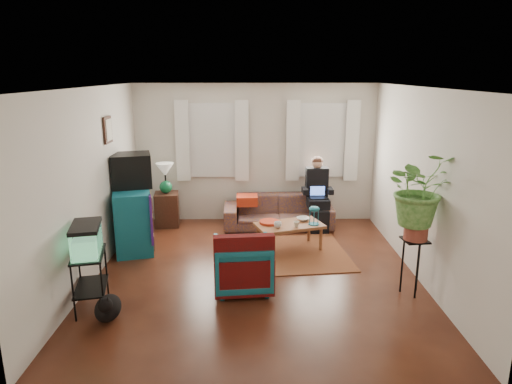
{
  "coord_description": "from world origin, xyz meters",
  "views": [
    {
      "loc": [
        -0.04,
        -6.01,
        2.79
      ],
      "look_at": [
        0.0,
        0.4,
        1.1
      ],
      "focal_mm": 32.0,
      "sensor_mm": 36.0,
      "label": 1
    }
  ],
  "objects_px": {
    "coffee_table": "(289,237)",
    "sofa": "(278,206)",
    "aquarium_stand": "(91,281)",
    "plant_stand": "(412,267)",
    "dresser": "(133,218)",
    "armchair": "(243,262)",
    "side_table": "(167,209)"
  },
  "relations": [
    {
      "from": "coffee_table",
      "to": "sofa",
      "type": "bearing_deg",
      "value": 77.0
    },
    {
      "from": "sofa",
      "to": "coffee_table",
      "type": "distance_m",
      "value": 1.16
    },
    {
      "from": "aquarium_stand",
      "to": "plant_stand",
      "type": "xyz_separation_m",
      "value": [
        4.0,
        0.35,
        0.02
      ]
    },
    {
      "from": "dresser",
      "to": "coffee_table",
      "type": "relative_size",
      "value": 1.06
    },
    {
      "from": "dresser",
      "to": "coffee_table",
      "type": "height_order",
      "value": "dresser"
    },
    {
      "from": "armchair",
      "to": "coffee_table",
      "type": "distance_m",
      "value": 1.56
    },
    {
      "from": "sofa",
      "to": "side_table",
      "type": "height_order",
      "value": "sofa"
    },
    {
      "from": "dresser",
      "to": "armchair",
      "type": "height_order",
      "value": "dresser"
    },
    {
      "from": "side_table",
      "to": "sofa",
      "type": "bearing_deg",
      "value": -2.31
    },
    {
      "from": "dresser",
      "to": "aquarium_stand",
      "type": "height_order",
      "value": "dresser"
    },
    {
      "from": "aquarium_stand",
      "to": "plant_stand",
      "type": "height_order",
      "value": "plant_stand"
    },
    {
      "from": "side_table",
      "to": "armchair",
      "type": "distance_m",
      "value": 2.98
    },
    {
      "from": "sofa",
      "to": "plant_stand",
      "type": "distance_m",
      "value": 3.1
    },
    {
      "from": "aquarium_stand",
      "to": "dresser",
      "type": "bearing_deg",
      "value": 77.03
    },
    {
      "from": "armchair",
      "to": "plant_stand",
      "type": "bearing_deg",
      "value": 170.16
    },
    {
      "from": "aquarium_stand",
      "to": "side_table",
      "type": "bearing_deg",
      "value": 70.88
    },
    {
      "from": "side_table",
      "to": "coffee_table",
      "type": "bearing_deg",
      "value": -29.25
    },
    {
      "from": "side_table",
      "to": "plant_stand",
      "type": "bearing_deg",
      "value": -37.03
    },
    {
      "from": "sofa",
      "to": "coffee_table",
      "type": "height_order",
      "value": "sofa"
    },
    {
      "from": "sofa",
      "to": "aquarium_stand",
      "type": "height_order",
      "value": "sofa"
    },
    {
      "from": "aquarium_stand",
      "to": "plant_stand",
      "type": "relative_size",
      "value": 0.95
    },
    {
      "from": "side_table",
      "to": "coffee_table",
      "type": "xyz_separation_m",
      "value": [
        2.19,
        -1.23,
        -0.1
      ]
    },
    {
      "from": "armchair",
      "to": "side_table",
      "type": "bearing_deg",
      "value": -66.27
    },
    {
      "from": "side_table",
      "to": "aquarium_stand",
      "type": "bearing_deg",
      "value": -96.43
    },
    {
      "from": "side_table",
      "to": "aquarium_stand",
      "type": "relative_size",
      "value": 0.88
    },
    {
      "from": "sofa",
      "to": "dresser",
      "type": "distance_m",
      "value": 2.62
    },
    {
      "from": "aquarium_stand",
      "to": "coffee_table",
      "type": "relative_size",
      "value": 0.68
    },
    {
      "from": "aquarium_stand",
      "to": "armchair",
      "type": "distance_m",
      "value": 1.89
    },
    {
      "from": "dresser",
      "to": "armchair",
      "type": "bearing_deg",
      "value": -54.63
    },
    {
      "from": "dresser",
      "to": "plant_stand",
      "type": "distance_m",
      "value": 4.32
    },
    {
      "from": "aquarium_stand",
      "to": "armchair",
      "type": "height_order",
      "value": "armchair"
    },
    {
      "from": "sofa",
      "to": "armchair",
      "type": "relative_size",
      "value": 2.64
    }
  ]
}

